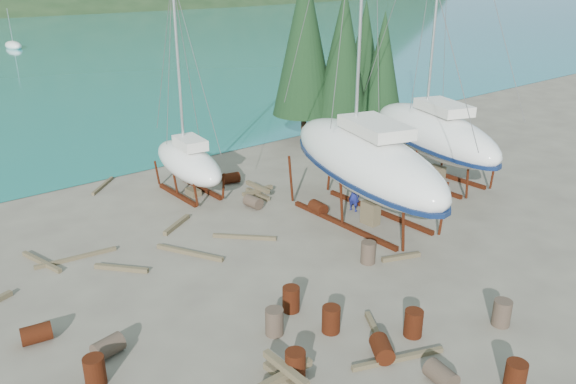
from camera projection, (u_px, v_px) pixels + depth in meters
ground at (326, 269)px, 21.45m from camera, size 600.00×600.00×0.00m
cypress_near_right at (343, 54)px, 35.38m from camera, size 3.60×3.60×10.00m
cypress_mid_right at (382, 70)px, 35.14m from camera, size 3.06×3.06×8.50m
cypress_back_left at (305, 39)px, 35.61m from camera, size 4.14×4.14×11.50m
cypress_far_right at (364, 58)px, 38.08m from camera, size 3.24×3.24×9.00m
moored_boat_mid at (13, 46)px, 84.82m from camera, size 2.00×5.00×6.05m
large_sailboat_near at (364, 159)px, 24.72m from camera, size 6.55×12.03×18.20m
large_sailboat_far at (433, 132)px, 29.79m from camera, size 6.28×10.82×16.46m
small_sailboat_shore at (188, 162)px, 28.21m from camera, size 2.84×6.75×10.48m
worker at (354, 195)px, 26.47m from camera, size 0.50×0.65×1.60m
drum_1 at (441, 375)px, 15.36m from camera, size 0.72×0.97×0.58m
drum_2 at (36, 334)px, 17.13m from camera, size 0.97×0.73×0.58m
drum_3 at (413, 323)px, 17.39m from camera, size 0.58×0.58×0.88m
drum_4 at (231, 178)px, 30.17m from camera, size 0.99×0.77×0.58m
drum_5 at (368, 252)px, 21.79m from camera, size 0.58×0.58×0.88m
drum_6 at (318, 208)px, 26.36m from camera, size 0.66×0.93×0.58m
drum_7 at (515, 376)px, 15.09m from camera, size 0.58×0.58×0.88m
drum_8 at (95, 371)px, 15.28m from camera, size 0.58×0.58×0.88m
drum_10 at (331, 319)px, 17.58m from camera, size 0.58×0.58×0.88m
drum_11 at (253, 202)px, 27.01m from camera, size 0.66×0.93×0.58m
drum_12 at (382, 349)px, 16.44m from camera, size 0.97×1.05×0.58m
drum_13 at (295, 365)px, 15.52m from camera, size 0.58×0.58×0.88m
drum_14 at (291, 299)px, 18.67m from camera, size 0.58×0.58×0.88m
drum_15 at (108, 347)px, 16.53m from camera, size 0.97×0.73×0.58m
drum_16 at (274, 322)px, 17.46m from camera, size 0.58×0.58×0.88m
drum_17 at (502, 313)px, 17.91m from camera, size 0.58×0.58×0.88m
timber_3 at (398, 359)px, 16.35m from camera, size 2.78×1.22×0.15m
timber_4 at (121, 268)px, 21.35m from camera, size 1.52×1.77×0.17m
timber_5 at (378, 336)px, 17.39m from camera, size 1.40×2.17×0.16m
timber_6 at (215, 179)px, 30.55m from camera, size 1.55×1.26×0.19m
timber_7 at (401, 257)px, 22.19m from camera, size 1.62×0.77×0.17m
timber_8 at (177, 225)px, 25.04m from camera, size 1.84×1.22×0.19m
timber_9 at (103, 186)px, 29.69m from camera, size 1.87×1.85×0.15m
timber_10 at (190, 253)px, 22.55m from camera, size 1.55×2.80×0.16m
timber_11 at (244, 237)px, 23.90m from camera, size 2.00×2.09×0.15m
timber_15 at (76, 258)px, 22.17m from camera, size 3.12×0.55×0.15m
timber_17 at (42, 262)px, 21.83m from camera, size 0.77×2.46×0.16m
timber_pile_fore at (286, 375)px, 15.37m from camera, size 1.80×1.80×0.60m
timber_pile_aft at (258, 191)px, 28.39m from camera, size 1.80×1.80×0.60m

